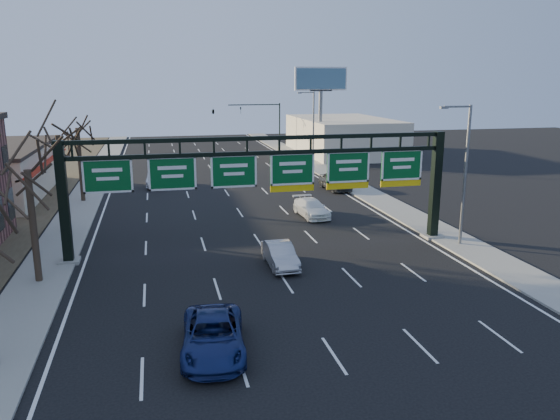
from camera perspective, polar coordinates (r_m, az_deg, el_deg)
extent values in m
plane|color=black|center=(27.44, 1.63, -9.09)|extent=(160.00, 160.00, 0.00)
cube|color=gray|center=(46.16, -20.53, -0.44)|extent=(3.00, 120.00, 0.12)
cube|color=gray|center=(49.59, 10.18, 1.15)|extent=(3.00, 120.00, 0.12)
cube|color=white|center=(46.18, -4.61, 0.33)|extent=(21.60, 120.00, 0.01)
cube|color=black|center=(33.64, -21.67, 0.65)|extent=(0.55, 0.55, 7.20)
cube|color=gray|center=(34.54, -21.16, -5.01)|extent=(1.20, 1.20, 0.20)
cube|color=black|center=(37.85, 15.93, 2.45)|extent=(0.55, 0.55, 7.20)
cube|color=gray|center=(38.65, 15.60, -2.64)|extent=(1.20, 1.20, 0.20)
cube|color=black|center=(33.30, -1.77, 7.51)|extent=(23.40, 0.25, 0.25)
cube|color=black|center=(33.41, -1.76, 5.98)|extent=(23.40, 0.25, 0.25)
cube|color=#054F20|center=(33.06, -17.56, 3.42)|extent=(2.80, 0.10, 2.00)
cube|color=#054F20|center=(32.96, -11.19, 3.77)|extent=(2.80, 0.10, 2.00)
cube|color=#054F20|center=(33.26, -4.85, 4.07)|extent=(2.80, 0.10, 2.00)
cube|color=#054F20|center=(33.96, 1.29, 4.32)|extent=(2.80, 0.10, 2.00)
cube|color=yellow|center=(34.18, 1.28, 2.30)|extent=(2.80, 0.10, 0.40)
cube|color=#054F20|center=(35.04, 7.14, 4.50)|extent=(2.80, 0.10, 2.00)
cube|color=yellow|center=(35.25, 7.08, 2.54)|extent=(2.80, 0.10, 0.40)
cube|color=#054F20|center=(36.45, 12.58, 4.63)|extent=(2.80, 0.10, 2.00)
cube|color=yellow|center=(36.65, 12.49, 2.75)|extent=(2.80, 0.10, 0.40)
cube|color=#AC2211|center=(54.93, -23.36, 4.57)|extent=(1.20, 18.00, 0.40)
cube|color=#BCB29C|center=(79.45, 6.60, 7.70)|extent=(12.00, 20.00, 5.00)
cylinder|color=#2E2419|center=(31.07, -24.38, -1.46)|extent=(0.36, 0.36, 6.08)
cylinder|color=#2E2419|center=(40.61, -21.80, 2.65)|extent=(0.36, 0.36, 6.84)
cylinder|color=#2E2419|center=(50.42, -20.14, 4.54)|extent=(0.36, 0.36, 6.46)
cylinder|color=slate|center=(36.43, 18.78, 3.46)|extent=(0.20, 0.20, 9.00)
cylinder|color=slate|center=(35.50, 18.07, 10.43)|extent=(1.80, 0.12, 0.12)
cube|color=slate|center=(35.05, 16.78, 10.41)|extent=(0.50, 0.22, 0.15)
cylinder|color=slate|center=(67.50, 3.51, 8.53)|extent=(0.20, 0.20, 9.00)
cylinder|color=slate|center=(67.00, 2.81, 12.27)|extent=(1.80, 0.12, 0.12)
cube|color=slate|center=(66.76, 2.05, 12.23)|extent=(0.50, 0.22, 0.15)
cylinder|color=slate|center=(72.97, 4.22, 8.81)|extent=(0.50, 0.50, 9.00)
cube|color=slate|center=(72.73, 4.28, 12.34)|extent=(3.00, 0.30, 0.20)
cube|color=white|center=(72.71, 4.30, 13.52)|extent=(7.00, 0.30, 3.00)
cube|color=#446B89|center=(72.52, 4.35, 13.52)|extent=(6.60, 0.05, 2.60)
cylinder|color=black|center=(81.85, -0.04, 8.66)|extent=(0.18, 0.18, 7.00)
cylinder|color=black|center=(80.87, -2.72, 10.93)|extent=(7.60, 0.14, 0.14)
imported|color=black|center=(80.58, -4.13, 10.33)|extent=(0.20, 0.20, 1.00)
imported|color=black|center=(80.06, -7.01, 10.24)|extent=(0.54, 0.54, 1.62)
imported|color=navy|center=(22.18, -7.00, -12.90)|extent=(2.93, 5.45, 1.46)
imported|color=#A5A5A9|center=(31.49, 0.00, -4.72)|extent=(1.51, 4.15, 1.36)
imported|color=white|center=(42.85, 3.30, 0.21)|extent=(2.25, 4.75, 1.34)
imported|color=#3F4144|center=(53.36, 5.77, 3.01)|extent=(2.38, 4.97, 1.64)
imported|color=silver|center=(56.22, -12.75, 3.25)|extent=(2.15, 4.93, 1.58)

